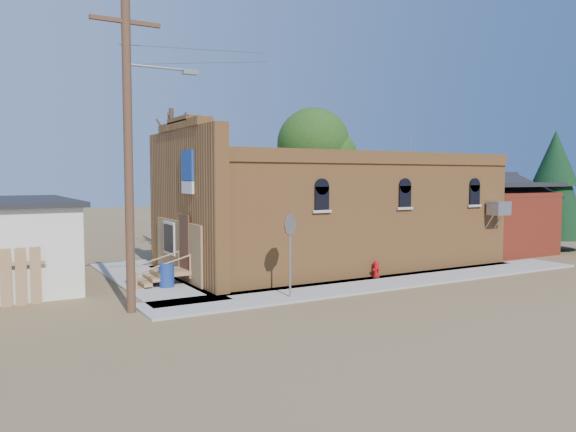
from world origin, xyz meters
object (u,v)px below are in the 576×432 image
fire_hydrant (376,269)px  stop_sign (290,233)px  utility_pole (130,150)px  trash_barrel (167,275)px  brick_bar (328,214)px

fire_hydrant → stop_sign: bearing=-166.0°
utility_pole → fire_hydrant: (9.58, 0.60, -4.37)m
fire_hydrant → trash_barrel: 7.98m
brick_bar → trash_barrel: bearing=-169.4°
utility_pole → stop_sign: size_ratio=3.29×
brick_bar → utility_pole: (-9.79, -4.29, 2.43)m
utility_pole → trash_barrel: size_ratio=10.82×
brick_bar → fire_hydrant: bearing=-93.2°
utility_pole → fire_hydrant: size_ratio=13.85×
brick_bar → stop_sign: size_ratio=6.00×
brick_bar → trash_barrel: size_ratio=19.73×
fire_hydrant → stop_sign: stop_sign is taller
fire_hydrant → stop_sign: size_ratio=0.24×
brick_bar → fire_hydrant: brick_bar is taller
brick_bar → utility_pole: bearing=-156.3°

